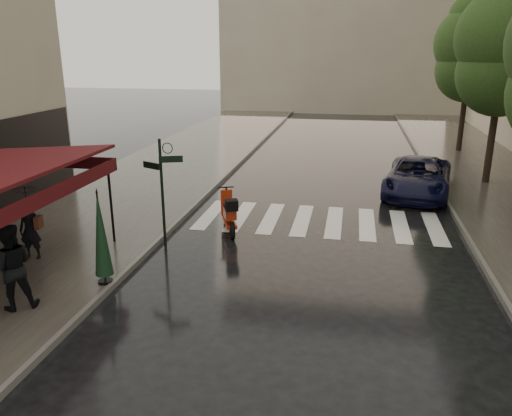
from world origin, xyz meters
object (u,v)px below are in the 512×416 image
(pedestrian_with_umbrella, at_px, (26,200))
(pedestrian_terrace, at_px, (11,267))
(parasol_back, at_px, (101,234))
(parked_car, at_px, (418,177))
(scooter, at_px, (229,214))

(pedestrian_with_umbrella, bearing_deg, pedestrian_terrace, -71.60)
(pedestrian_terrace, relative_size, parasol_back, 0.83)
(pedestrian_terrace, relative_size, parked_car, 0.37)
(parked_car, bearing_deg, scooter, -127.84)
(pedestrian_with_umbrella, height_order, parasol_back, pedestrian_with_umbrella)
(pedestrian_terrace, height_order, scooter, pedestrian_terrace)
(parked_car, bearing_deg, parasol_back, -119.67)
(pedestrian_with_umbrella, xyz_separation_m, scooter, (4.54, 3.21, -1.13))
(pedestrian_with_umbrella, relative_size, parasol_back, 1.06)
(scooter, relative_size, parasol_back, 0.81)
(pedestrian_with_umbrella, bearing_deg, parasol_back, -29.84)
(parked_car, bearing_deg, pedestrian_terrace, -119.75)
(pedestrian_terrace, xyz_separation_m, parked_car, (9.44, 11.19, -0.36))
(pedestrian_with_umbrella, distance_m, scooter, 5.68)
(pedestrian_terrace, xyz_separation_m, scooter, (3.28, 5.69, -0.48))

